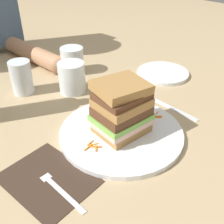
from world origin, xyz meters
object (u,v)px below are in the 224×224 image
empty_tumbler_0 (21,77)px  empty_tumbler_1 (72,60)px  fork (55,185)px  main_plate (121,133)px  knife (169,106)px  side_plate (163,73)px  juice_glass (72,79)px  sandwich (122,109)px  napkin_dark (48,179)px

empty_tumbler_0 → empty_tumbler_1: (0.19, -0.00, -0.01)m
empty_tumbler_0 → fork: bearing=-114.1°
empty_tumbler_0 → main_plate: bearing=-83.0°
knife → empty_tumbler_0: empty_tumbler_0 is taller
empty_tumbler_1 → side_plate: (0.19, -0.24, -0.04)m
empty_tumbler_0 → side_plate: (0.38, -0.24, -0.04)m
main_plate → empty_tumbler_1: bearing=66.9°
juice_glass → empty_tumbler_0: bearing=136.0°
main_plate → empty_tumbler_1: (0.15, 0.35, 0.04)m
empty_tumbler_0 → side_plate: size_ratio=0.57×
fork → knife: fork is taller
empty_tumbler_1 → knife: bearing=-84.7°
knife → juice_glass: bearing=114.6°
fork → side_plate: (0.55, 0.12, 0.00)m
sandwich → side_plate: sandwich is taller
fork → empty_tumbler_1: empty_tumbler_1 is taller
sandwich → fork: sandwich is taller
knife → side_plate: (0.16, 0.13, 0.00)m
juice_glass → empty_tumbler_0: empty_tumbler_0 is taller
main_plate → knife: 0.18m
main_plate → juice_glass: (0.06, 0.25, 0.03)m
empty_tumbler_1 → side_plate: empty_tumbler_1 is taller
main_plate → empty_tumbler_0: size_ratio=2.97×
napkin_dark → empty_tumbler_1: 0.49m
juice_glass → empty_tumbler_1: 0.13m
main_plate → empty_tumbler_1: empty_tumbler_1 is taller
main_plate → fork: (-0.21, -0.01, -0.00)m
sandwich → knife: (0.18, -0.02, -0.07)m
juice_glass → empty_tumbler_1: (0.09, 0.10, 0.00)m
napkin_dark → empty_tumbler_0: (0.16, 0.34, 0.05)m
juice_glass → side_plate: (0.28, -0.14, -0.03)m
napkin_dark → empty_tumbler_0: 0.38m
sandwich → side_plate: size_ratio=0.79×
fork → juice_glass: juice_glass is taller
juice_glass → empty_tumbler_1: bearing=49.2°
sandwich → fork: bearing=-176.6°
juice_glass → knife: bearing=-65.4°
napkin_dark → empty_tumbler_1: size_ratio=2.07×
fork → empty_tumbler_1: size_ratio=1.93×
main_plate → side_plate: (0.34, 0.11, -0.00)m
napkin_dark → empty_tumbler_0: empty_tumbler_0 is taller
main_plate → juice_glass: juice_glass is taller
knife → side_plate: size_ratio=1.17×
sandwich → side_plate: 0.37m
empty_tumbler_0 → side_plate: 0.45m
napkin_dark → knife: (0.39, -0.03, 0.00)m
knife → fork: bearing=179.6°
empty_tumbler_1 → side_plate: size_ratio=0.50×
fork → empty_tumbler_1: (0.35, 0.36, 0.04)m
empty_tumbler_0 → empty_tumbler_1: empty_tumbler_0 is taller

